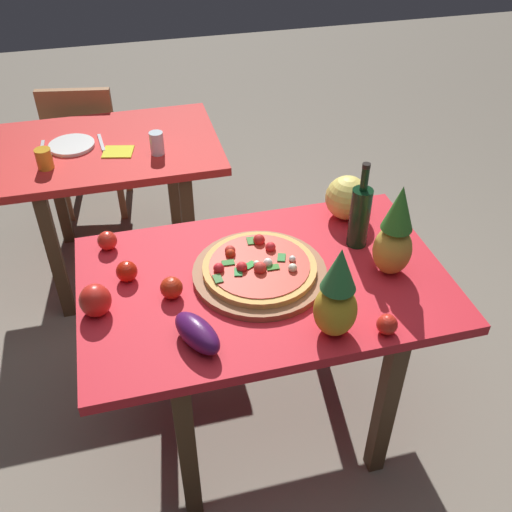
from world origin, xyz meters
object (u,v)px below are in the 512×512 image
Objects in this scene: pizza at (259,266)px; knife_utensil at (101,143)px; drinking_glass_water at (157,143)px; wine_bottle at (360,215)px; dinner_plate at (72,145)px; tomato_at_corner at (171,288)px; display_table at (264,298)px; tomato_beside_pepper at (127,271)px; background_table at (111,165)px; pineapple_left at (337,297)px; bell_pepper at (95,300)px; napkin_folded at (118,152)px; pineapple_right at (395,235)px; eggplant at (197,333)px; dining_chair at (87,142)px; melon at (347,198)px; tomato_near_board at (107,241)px; pizza_board at (260,273)px; drinking_glass_juice at (44,159)px; fork_utensil at (42,149)px; tomato_by_bottle at (387,324)px.

pizza is 1.26m from knife_utensil.
drinking_glass_water reaches higher than knife_utensil.
wine_bottle reaches higher than dinner_plate.
tomato_at_corner is at bearing -94.10° from drinking_glass_water.
tomato_beside_pepper is (-0.46, 0.11, 0.13)m from display_table.
pineapple_left is at bearing -66.82° from background_table.
bell_pepper is 0.81× the size of napkin_folded.
pineapple_right reaches higher than eggplant.
wine_bottle is 1.56× the size of dinner_plate.
melon reaches higher than dining_chair.
eggplant is at bearing -134.32° from pizza.
dinner_plate is at bearing 98.41° from tomato_near_board.
background_table is at bearing 112.33° from pizza_board.
tomato_near_board is 0.76m from napkin_folded.
eggplant reaches higher than display_table.
tomato_beside_pepper is at bearing 105.41° from dining_chair.
display_table is 3.21× the size of pizza.
bell_pepper is 1.21× the size of drinking_glass_juice.
knife_utensil is (0.25, 0.18, -0.04)m from drinking_glass_juice.
background_table is 1.24m from pizza_board.
background_table is 9.82× the size of drinking_glass_water.
drinking_glass_juice is at bearing -79.32° from fork_utensil.
display_table is 1.35m from dinner_plate.
napkin_folded is (-0.16, 1.32, -0.04)m from eggplant.
tomato_at_corner is at bearing 3.66° from bell_pepper.
melon is at bearing -33.65° from fork_utensil.
display_table is 0.51m from pineapple_right.
pineapple_right is at bearing -4.18° from tomato_at_corner.
display_table is 6.45× the size of eggplant.
melon is at bearing -46.76° from drinking_glass_water.
wine_bottle is 1.27m from napkin_folded.
pineapple_right is 1.76× the size of eggplant.
tomato_at_corner is 0.72m from tomato_by_bottle.
pizza reaches higher than knife_utensil.
pineapple_right reaches higher than melon.
pizza_board is at bearing 5.86° from tomato_at_corner.
drinking_glass_juice reaches higher than fork_utensil.
tomato_by_bottle is 0.31× the size of dinner_plate.
pineapple_right is 4.58× the size of tomato_at_corner.
pizza is 1.13m from napkin_folded.
drinking_glass_juice reaches higher than background_table.
drinking_glass_juice is at bearing 128.47° from tomato_by_bottle.
melon is 2.29× the size of tomato_at_corner.
melon is 2.62× the size of tomato_by_bottle.
bell_pepper is 1.09m from drinking_glass_water.
drinking_glass_water is 0.61× the size of knife_utensil.
wine_bottle reaches higher than bell_pepper.
wine_bottle reaches higher than pizza_board.
dinner_plate reaches higher than background_table.
pizza_board reaches higher than knife_utensil.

